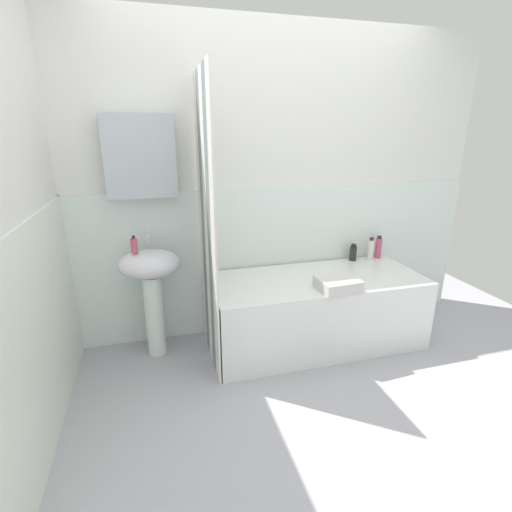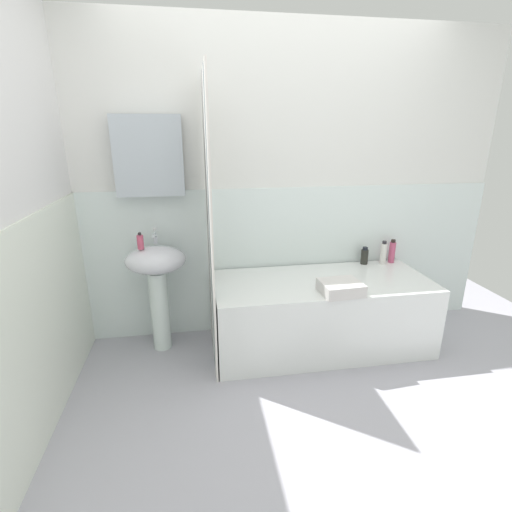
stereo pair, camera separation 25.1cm
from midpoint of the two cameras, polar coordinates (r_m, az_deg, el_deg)
name	(u,v)px [view 1 (the left image)]	position (r m, az deg, el deg)	size (l,w,h in m)	color
ground_plane	(333,423)	(2.47, 8.42, -23.67)	(4.80, 5.60, 0.04)	#ACAAB5
wall_back_tiled	(264,195)	(3.06, -1.19, 9.10)	(3.60, 0.18, 2.40)	white
wall_left_tiled	(15,243)	(2.21, -35.26, 1.52)	(0.07, 1.81, 2.40)	silver
sink	(151,279)	(2.88, -17.88, -3.38)	(0.44, 0.34, 0.82)	white
faucet	(148,239)	(2.88, -18.38, 2.42)	(0.03, 0.12, 0.12)	silver
soap_dispenser	(134,245)	(2.77, -20.32, 1.49)	(0.05, 0.05, 0.12)	#CA4A68
bathtub	(315,310)	(3.05, 6.55, -8.10)	(1.64, 0.71, 0.55)	white
shower_curtain	(207,228)	(2.61, -10.14, 4.12)	(0.01, 0.71, 2.00)	white
body_wash_bottle	(378,248)	(3.48, 15.96, 1.20)	(0.05, 0.05, 0.20)	#C34D73
lotion_bottle	(371,249)	(3.41, 14.85, 0.94)	(0.05, 0.05, 0.20)	white
shampoo_bottle	(353,253)	(3.37, 12.32, 0.45)	(0.06, 0.06, 0.15)	#2A2A25
towel_folded	(338,284)	(2.73, 9.61, -4.26)	(0.28, 0.23, 0.08)	silver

